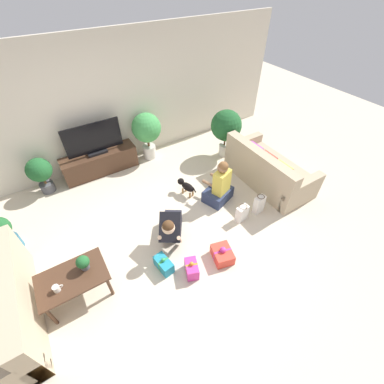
# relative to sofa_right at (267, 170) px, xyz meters

# --- Properties ---
(ground_plane) EXTENTS (16.00, 16.00, 0.00)m
(ground_plane) POSITION_rel_sofa_right_xyz_m (-2.39, -0.23, -0.29)
(ground_plane) COLOR beige
(wall_back) EXTENTS (8.40, 0.06, 2.60)m
(wall_back) POSITION_rel_sofa_right_xyz_m (-2.39, 2.40, 1.01)
(wall_back) COLOR beige
(wall_back) RESTS_ON ground_plane
(sofa_right) EXTENTS (0.90, 1.80, 0.82)m
(sofa_right) POSITION_rel_sofa_right_xyz_m (0.00, 0.00, 0.00)
(sofa_right) COLOR tan
(sofa_right) RESTS_ON ground_plane
(coffee_table) EXTENTS (0.87, 0.56, 0.47)m
(coffee_table) POSITION_rel_sofa_right_xyz_m (-3.89, -0.45, 0.12)
(coffee_table) COLOR #472D1E
(coffee_table) RESTS_ON ground_plane
(tv_console) EXTENTS (1.53, 0.42, 0.48)m
(tv_console) POSITION_rel_sofa_right_xyz_m (-2.78, 2.12, -0.05)
(tv_console) COLOR #472D1E
(tv_console) RESTS_ON ground_plane
(tv) EXTENTS (1.12, 0.20, 0.66)m
(tv) POSITION_rel_sofa_right_xyz_m (-2.78, 2.12, 0.48)
(tv) COLOR black
(tv) RESTS_ON tv_console
(potted_plant_corner_left) EXTENTS (0.37, 0.37, 0.70)m
(potted_plant_corner_left) POSITION_rel_sofa_right_xyz_m (-4.64, 0.90, 0.08)
(potted_plant_corner_left) COLOR #336B84
(potted_plant_corner_left) RESTS_ON ground_plane
(potted_plant_back_right) EXTENTS (0.63, 0.63, 1.07)m
(potted_plant_back_right) POSITION_rel_sofa_right_xyz_m (-1.67, 2.07, 0.41)
(potted_plant_back_right) COLOR beige
(potted_plant_back_right) RESTS_ON ground_plane
(potted_plant_corner_right) EXTENTS (0.67, 0.67, 1.09)m
(potted_plant_corner_right) POSITION_rel_sofa_right_xyz_m (-0.14, 1.25, 0.43)
(potted_plant_corner_right) COLOR beige
(potted_plant_corner_right) RESTS_ON ground_plane
(potted_plant_back_left) EXTENTS (0.46, 0.46, 0.76)m
(potted_plant_back_left) POSITION_rel_sofa_right_xyz_m (-3.89, 2.07, 0.18)
(potted_plant_back_left) COLOR #4C4C51
(potted_plant_back_left) RESTS_ON ground_plane
(person_kneeling) EXTENTS (0.67, 0.78, 0.76)m
(person_kneeling) POSITION_rel_sofa_right_xyz_m (-2.36, -0.28, 0.04)
(person_kneeling) COLOR #23232D
(person_kneeling) RESTS_ON ground_plane
(person_sitting) EXTENTS (0.62, 0.59, 0.91)m
(person_sitting) POSITION_rel_sofa_right_xyz_m (-1.15, 0.08, 0.04)
(person_sitting) COLOR #283351
(person_sitting) RESTS_ON ground_plane
(dog) EXTENTS (0.22, 0.46, 0.30)m
(dog) POSITION_rel_sofa_right_xyz_m (-1.59, 0.56, -0.10)
(dog) COLOR black
(dog) RESTS_ON ground_plane
(gift_box_a) EXTENTS (0.26, 0.32, 0.27)m
(gift_box_a) POSITION_rel_sofa_right_xyz_m (-2.41, -0.97, -0.18)
(gift_box_a) COLOR #CC3389
(gift_box_a) RESTS_ON ground_plane
(gift_box_b) EXTENTS (0.21, 0.34, 0.25)m
(gift_box_b) POSITION_rel_sofa_right_xyz_m (-2.72, -0.69, -0.19)
(gift_box_b) COLOR teal
(gift_box_b) RESTS_ON ground_plane
(gift_box_c) EXTENTS (0.36, 0.41, 0.26)m
(gift_box_c) POSITION_rel_sofa_right_xyz_m (-1.87, -1.01, -0.19)
(gift_box_c) COLOR red
(gift_box_c) RESTS_ON ground_plane
(gift_bag_a) EXTENTS (0.21, 0.14, 0.39)m
(gift_bag_a) POSITION_rel_sofa_right_xyz_m (-0.72, -0.56, -0.10)
(gift_bag_a) COLOR white
(gift_bag_a) RESTS_ON ground_plane
(gift_bag_b) EXTENTS (0.23, 0.16, 0.33)m
(gift_bag_b) POSITION_rel_sofa_right_xyz_m (-1.10, -0.55, -0.13)
(gift_bag_b) COLOR white
(gift_bag_b) RESTS_ON ground_plane
(mug) EXTENTS (0.12, 0.08, 0.09)m
(mug) POSITION_rel_sofa_right_xyz_m (-4.07, -0.54, 0.23)
(mug) COLOR silver
(mug) RESTS_ON coffee_table
(tabletop_plant) EXTENTS (0.17, 0.17, 0.22)m
(tabletop_plant) POSITION_rel_sofa_right_xyz_m (-3.70, -0.41, 0.31)
(tabletop_plant) COLOR #4C4C51
(tabletop_plant) RESTS_ON coffee_table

